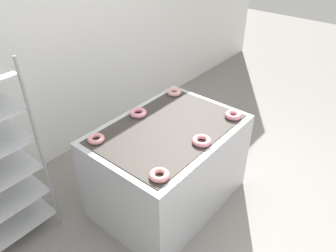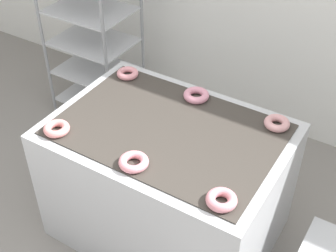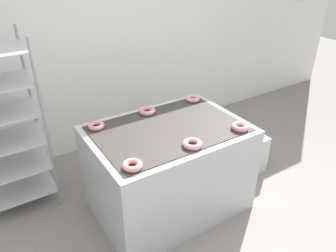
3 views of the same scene
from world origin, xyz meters
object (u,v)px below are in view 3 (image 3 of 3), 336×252
Objects in this scene: baking_rack_cart at (2,128)px; donut_near_left at (132,165)px; donut_far_center at (147,111)px; donut_far_right at (193,99)px; donut_near_center at (193,144)px; donut_near_right at (240,127)px; glaze_bin at (245,153)px; fryer_machine at (168,169)px; donut_far_left at (96,126)px.

baking_rack_cart is 1.30m from donut_near_left.
donut_far_center is 1.09× the size of donut_far_right.
donut_near_right reaches higher than donut_near_center.
donut_near_left is (-1.51, -0.37, 0.64)m from glaze_bin.
donut_near_right is at bearing -33.88° from baking_rack_cart.
fryer_machine is 8.49× the size of donut_far_center.
donut_near_center reaches higher than fryer_machine.
donut_far_left is 0.89× the size of donut_far_center.
donut_near_center is 1.11× the size of donut_far_left.
donut_far_left is at bearing 127.61° from donut_near_center.
donut_near_left is 0.98× the size of donut_near_right.
donut_far_right reaches higher than donut_far_left.
donut_near_left is at bearing -179.81° from donut_near_right.
donut_far_center reaches higher than donut_near_center.
glaze_bin is 2.94× the size of donut_far_right.
fryer_machine is 0.55m from donut_near_center.
donut_near_right is at bearing 0.19° from donut_near_left.
donut_far_left is 0.49m from donut_far_center.
donut_far_center is at bearing 126.79° from donut_near_right.
donut_far_right is (0.50, 0.34, 0.44)m from fryer_machine.
donut_near_center is at bearing -126.30° from donut_far_right.
fryer_machine is 1.46m from baking_rack_cart.
fryer_machine is 9.51× the size of donut_far_left.
glaze_bin is 0.88m from donut_far_right.
donut_far_center reaches higher than glaze_bin.
donut_near_left is at bearing -146.10° from donut_far_right.
fryer_machine is at bearing 33.92° from donut_near_left.
donut_near_left is at bearing -126.13° from donut_far_center.
donut_near_right is 1.20m from donut_far_left.
donut_far_right is at bearing 89.49° from donut_near_right.
donut_far_left is at bearing -34.46° from baking_rack_cart.
baking_rack_cart is 3.82× the size of glaze_bin.
donut_near_left reaches higher than fryer_machine.
fryer_machine is at bearing -178.27° from glaze_bin.
donut_far_right is (-0.51, 0.31, 0.65)m from glaze_bin.
fryer_machine is at bearing 145.80° from donut_near_right.
fryer_machine is at bearing -33.75° from baking_rack_cart.
fryer_machine is 0.55m from donut_far_center.
donut_near_right is 1.06× the size of donut_far_left.
fryer_machine is 0.75m from donut_near_left.
baking_rack_cart is at bearing 120.72° from donut_near_left.
glaze_bin is at bearing 13.70° from donut_near_left.
glaze_bin is 2.73× the size of donut_near_center.
donut_far_center is (-0.50, 0.67, -0.00)m from donut_near_right.
glaze_bin is 1.67m from donut_far_left.
donut_far_left is 0.97× the size of donut_far_right.
donut_near_left is 1.00m from donut_near_right.
donut_near_center is (1.18, -1.12, 0.04)m from baking_rack_cart.
donut_far_center is at bearing -20.93° from baking_rack_cart.
donut_far_left is (0.67, -0.46, 0.04)m from baking_rack_cart.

